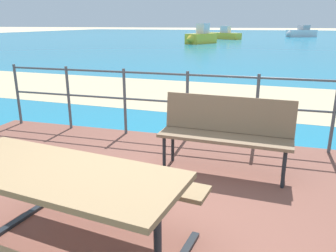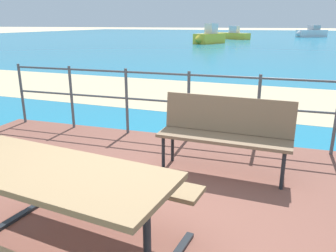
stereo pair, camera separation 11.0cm
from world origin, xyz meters
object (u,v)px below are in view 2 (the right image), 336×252
(boat_near, at_px, (209,37))
(park_bench, at_px, (225,129))
(boat_mid, at_px, (311,33))
(boat_far, at_px, (231,35))
(picnic_table, at_px, (50,192))

(boat_near, bearing_deg, park_bench, 37.17)
(boat_mid, distance_m, boat_far, 12.05)
(park_bench, distance_m, boat_near, 26.25)
(picnic_table, distance_m, boat_mid, 45.33)
(picnic_table, relative_size, park_bench, 1.26)
(park_bench, bearing_deg, picnic_table, -110.96)
(boat_near, relative_size, boat_far, 0.78)
(boat_near, height_order, boat_far, boat_near)
(picnic_table, xyz_separation_m, boat_near, (-4.38, 27.68, -0.09))
(picnic_table, xyz_separation_m, boat_far, (-3.70, 36.79, -0.21))
(park_bench, bearing_deg, boat_far, 100.93)
(picnic_table, distance_m, boat_near, 28.03)
(boat_mid, xyz_separation_m, boat_far, (-8.79, -8.25, -0.10))
(boat_mid, bearing_deg, boat_far, 8.90)
(picnic_table, distance_m, boat_far, 36.97)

